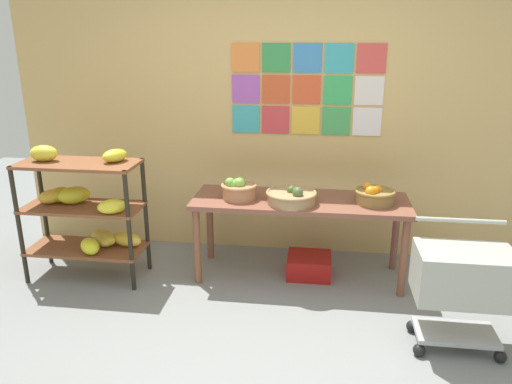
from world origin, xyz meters
The scene contains 9 objects.
ground centered at (0.00, 0.00, 0.00)m, with size 9.76×9.76×0.00m, color gray.
back_wall_with_art centered at (0.00, 1.91, 1.32)m, with size 4.91×0.07×2.63m.
banana_shelf_unit centered at (-1.55, 1.11, 0.60)m, with size 0.96×0.45×1.13m.
display_table centered at (0.20, 1.34, 0.61)m, with size 1.75×0.60×0.69m.
fruit_basket_left centered at (0.13, 1.23, 0.75)m, with size 0.40×0.40×0.15m.
fruit_basket_right centered at (0.78, 1.32, 0.76)m, with size 0.32×0.32×0.15m.
fruit_basket_back_left centered at (-0.30, 1.30, 0.77)m, with size 0.30×0.30×0.18m.
produce_crate_under_table centered at (0.29, 1.36, 0.09)m, with size 0.37×0.33×0.18m, color #A81713.
shopping_cart centered at (1.27, 0.48, 0.49)m, with size 0.59×0.42×0.82m.
Camera 1 is at (0.34, -2.46, 1.98)m, focal length 34.49 mm.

